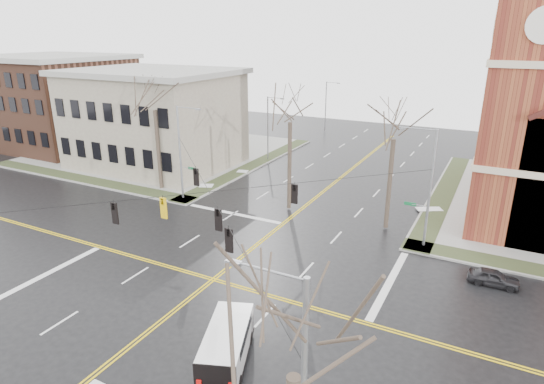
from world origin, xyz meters
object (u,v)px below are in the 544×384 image
at_px(streetlight_north_b, 327,105).
at_px(parked_car_a, 493,277).
at_px(signal_pole_nw, 181,150).
at_px(tree_ne, 394,133).
at_px(cargo_van, 228,341).
at_px(tree_se, 294,360).
at_px(signal_pole_ne, 428,185).
at_px(tree_nw_near, 290,116).
at_px(tree_nw_far, 154,105).
at_px(streetlight_north_a, 269,126).

bearing_deg(streetlight_north_b, parked_car_a, -55.90).
xyz_separation_m(signal_pole_nw, tree_ne, (19.40, 2.03, 3.19)).
distance_m(streetlight_north_b, cargo_van, 56.53).
relative_size(parked_car_a, tree_se, 0.28).
bearing_deg(parked_car_a, signal_pole_nw, 80.42).
relative_size(signal_pole_ne, tree_nw_near, 0.75).
bearing_deg(tree_nw_far, tree_se, -43.95).
distance_m(parked_car_a, tree_nw_near, 20.21).
bearing_deg(cargo_van, streetlight_north_b, 85.41).
relative_size(signal_pole_ne, tree_se, 0.79).
xyz_separation_m(parked_car_a, tree_nw_far, (-31.90, 4.96, 8.25)).
bearing_deg(tree_se, streetlight_north_b, 110.28).
bearing_deg(streetlight_north_b, tree_nw_near, -74.26).
distance_m(tree_nw_near, tree_ne, 9.10).
xyz_separation_m(signal_pole_ne, streetlight_north_b, (-21.97, 36.50, -0.48)).
bearing_deg(signal_pole_nw, tree_se, -47.05).
xyz_separation_m(signal_pole_ne, cargo_van, (-6.18, -17.67, -3.83)).
distance_m(streetlight_north_b, tree_ne, 39.40).
xyz_separation_m(signal_pole_nw, streetlight_north_b, (0.67, 36.50, -0.48)).
bearing_deg(parked_car_a, tree_nw_far, 79.02).
bearing_deg(signal_pole_ne, cargo_van, -109.26).
height_order(cargo_van, tree_se, tree_se).
height_order(cargo_van, tree_ne, tree_ne).
height_order(signal_pole_nw, streetlight_north_b, signal_pole_nw).
height_order(signal_pole_ne, tree_ne, tree_ne).
bearing_deg(signal_pole_nw, cargo_van, -47.02).
distance_m(signal_pole_nw, parked_car_a, 28.42).
bearing_deg(parked_car_a, tree_ne, 54.00).
relative_size(signal_pole_nw, cargo_van, 1.69).
bearing_deg(streetlight_north_b, signal_pole_ne, -58.95).
height_order(streetlight_north_b, tree_nw_near, tree_nw_near).
height_order(tree_ne, tree_se, tree_se).
bearing_deg(tree_ne, streetlight_north_a, 142.32).
bearing_deg(tree_nw_near, cargo_van, -72.86).
bearing_deg(tree_se, tree_nw_near, 115.56).
xyz_separation_m(signal_pole_nw, parked_car_a, (27.84, -3.63, -4.41)).
relative_size(signal_pole_nw, tree_ne, 0.80).
distance_m(streetlight_north_a, parked_car_a, 34.04).
relative_size(signal_pole_ne, signal_pole_nw, 1.00).
height_order(signal_pole_ne, tree_nw_near, tree_nw_near).
height_order(signal_pole_nw, tree_se, tree_se).
height_order(parked_car_a, tree_se, tree_se).
height_order(tree_nw_near, tree_ne, tree_nw_near).
height_order(signal_pole_nw, tree_nw_far, tree_nw_far).
height_order(signal_pole_nw, parked_car_a, signal_pole_nw).
xyz_separation_m(signal_pole_nw, tree_nw_near, (10.31, 2.29, 3.72)).
bearing_deg(streetlight_north_b, tree_se, -69.72).
distance_m(streetlight_north_b, parked_car_a, 48.62).
height_order(signal_pole_ne, streetlight_north_b, signal_pole_ne).
distance_m(cargo_van, tree_nw_far, 29.00).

